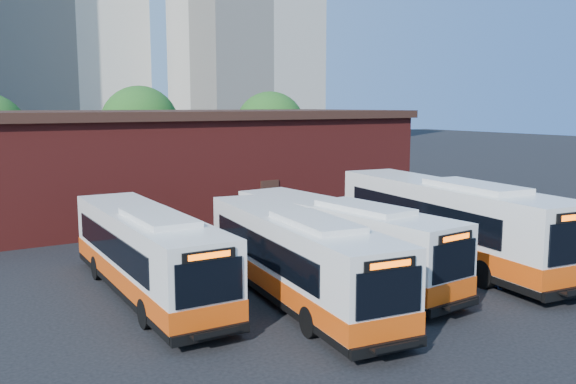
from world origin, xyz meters
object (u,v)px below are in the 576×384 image
bus_mideast (340,243)px  transit_worker (498,265)px  bus_east (448,225)px  bus_west (147,256)px  bus_midwest (297,261)px

bus_mideast → transit_worker: bearing=-47.6°
bus_east → transit_worker: (-1.22, -3.68, -0.78)m
transit_worker → bus_west: bearing=85.0°
bus_mideast → transit_worker: bus_mideast is taller
bus_west → bus_midwest: bearing=-37.9°
bus_mideast → transit_worker: (4.29, -4.06, -0.56)m
bus_midwest → transit_worker: bus_midwest is taller
bus_west → bus_east: bus_east is taller
bus_midwest → transit_worker: 7.66m
bus_midwest → bus_mideast: bus_midwest is taller
bus_mideast → bus_west: bearing=160.3°
bus_mideast → bus_midwest: bearing=-157.7°
bus_midwest → transit_worker: (7.17, -2.64, -0.57)m
bus_midwest → bus_east: (8.39, 1.04, 0.21)m
bus_mideast → transit_worker: 5.94m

